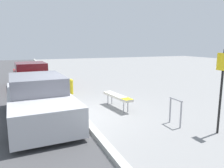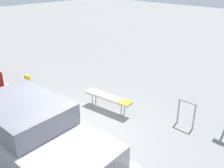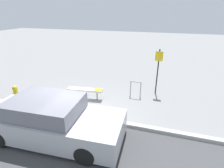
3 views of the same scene
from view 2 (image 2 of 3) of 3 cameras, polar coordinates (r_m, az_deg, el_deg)
name	(u,v)px [view 2 (image 2 of 3)]	position (r m, az deg, el deg)	size (l,w,h in m)	color
ground_plane	(76,133)	(7.28, -8.34, -11.02)	(60.00, 60.00, 0.00)	gray
curb	(75,131)	(7.24, -8.37, -10.59)	(60.00, 0.20, 0.13)	#A8A8A3
bench	(108,98)	(8.08, -0.89, -3.14)	(1.74, 0.53, 0.52)	#99999E
bike_rack	(186,111)	(7.55, 16.64, -5.96)	(0.55, 0.05, 0.83)	#99999E
fire_hydrant	(28,83)	(9.77, -18.62, 0.21)	(0.36, 0.22, 0.77)	gold
parked_car_near	(29,132)	(6.43, -18.49, -10.30)	(4.74, 2.04, 1.43)	black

